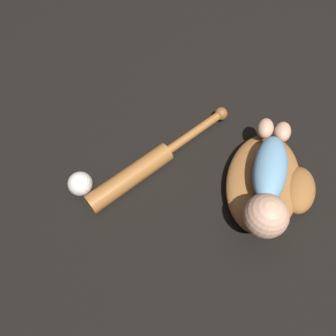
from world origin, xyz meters
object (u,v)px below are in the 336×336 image
object	(u,v)px
baseball_glove	(269,182)
baseball	(80,184)
baseball_bat	(146,166)
baby_figure	(269,184)

from	to	relation	value
baseball_glove	baseball	size ratio (longest dim) A/B	5.41
baseball	baseball_bat	bearing A→B (deg)	103.67
baby_figure	baseball_bat	bearing A→B (deg)	-111.67
baby_figure	baseball	xyz separation A→B (m)	(-0.08, -0.53, -0.08)
baseball_glove	baseball	xyz separation A→B (m)	(-0.04, -0.56, -0.00)
baseball_bat	baseball_glove	bearing A→B (deg)	76.43
baseball_glove	baseball_bat	xyz separation A→B (m)	(-0.09, -0.37, -0.01)
baseball_glove	baby_figure	xyz separation A→B (m)	(0.04, -0.03, 0.08)
baseball	baseball_glove	bearing A→B (deg)	85.90
baseball_glove	baseball_bat	world-z (taller)	baseball_glove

